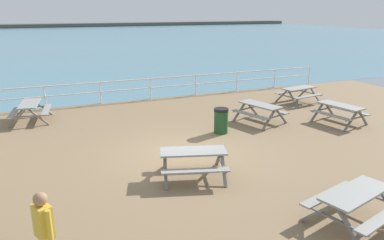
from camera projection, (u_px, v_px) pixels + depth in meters
ground_plane at (182, 157)px, 11.89m from camera, size 30.00×24.00×0.20m
sea_band at (62, 39)px, 58.45m from camera, size 142.00×90.00×0.01m
distant_shoreline at (50, 27)px, 96.43m from camera, size 142.00×6.00×1.80m
seaward_railing at (126, 86)px, 18.49m from camera, size 23.07×0.07×1.08m
picnic_table_near_left at (355, 200)px, 7.84m from camera, size 2.12×1.91×0.80m
picnic_table_mid_centre at (340, 109)px, 14.91m from camera, size 1.83×2.06×0.80m
picnic_table_far_left at (299, 91)px, 18.20m from camera, size 2.02×1.78×0.80m
picnic_table_far_right at (30, 107)px, 15.21m from camera, size 1.73×1.97×0.80m
picnic_table_seaward at (193, 157)px, 10.11m from camera, size 2.16×1.96×0.80m
picnic_table_corner at (260, 109)px, 15.02m from camera, size 1.96×2.16×0.80m
visitor at (44, 231)px, 6.09m from camera, size 0.34×0.49×1.66m
litter_bin at (221, 121)px, 13.77m from camera, size 0.55×0.55×0.95m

